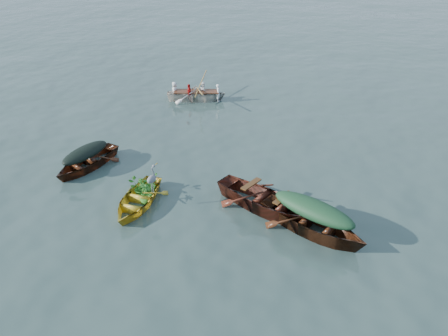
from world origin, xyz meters
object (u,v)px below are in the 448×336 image
(dark_covered_boat, at_px, (88,168))
(rowed_boat, at_px, (197,100))
(open_wooden_boat, at_px, (266,210))
(heron, at_px, (152,183))
(yellow_dinghy, at_px, (138,206))
(green_tarp_boat, at_px, (311,232))

(dark_covered_boat, relative_size, rowed_boat, 0.91)
(open_wooden_boat, bearing_deg, dark_covered_boat, 107.38)
(open_wooden_boat, relative_size, rowed_boat, 1.21)
(rowed_boat, xyz_separation_m, heron, (3.38, -8.74, 0.91))
(dark_covered_boat, relative_size, heron, 4.06)
(yellow_dinghy, distance_m, open_wooden_boat, 4.09)
(yellow_dinghy, bearing_deg, rowed_boat, 97.03)
(rowed_boat, bearing_deg, heron, 175.52)
(rowed_boat, bearing_deg, yellow_dinghy, 172.14)
(rowed_boat, height_order, heron, heron)
(green_tarp_boat, xyz_separation_m, rowed_boat, (-8.22, 7.74, 0.00))
(dark_covered_boat, bearing_deg, open_wooden_boat, 7.28)
(dark_covered_boat, relative_size, green_tarp_boat, 0.80)
(yellow_dinghy, bearing_deg, dark_covered_boat, 148.57)
(green_tarp_boat, bearing_deg, heron, 116.52)
(yellow_dinghy, relative_size, green_tarp_boat, 0.70)
(open_wooden_boat, distance_m, heron, 3.66)
(yellow_dinghy, xyz_separation_m, open_wooden_boat, (3.77, 1.57, 0.00))
(open_wooden_boat, bearing_deg, rowed_boat, 56.26)
(yellow_dinghy, distance_m, green_tarp_boat, 5.49)
(open_wooden_boat, xyz_separation_m, heron, (-3.24, -1.42, 0.91))
(yellow_dinghy, relative_size, rowed_boat, 0.80)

